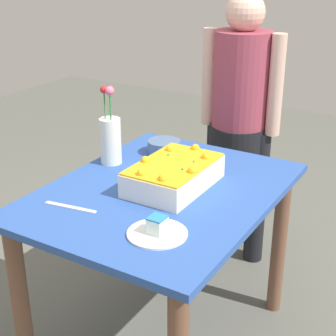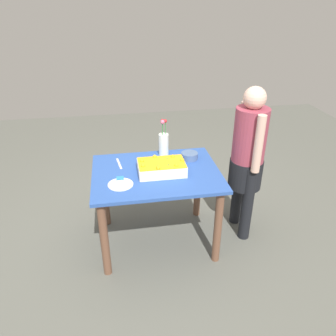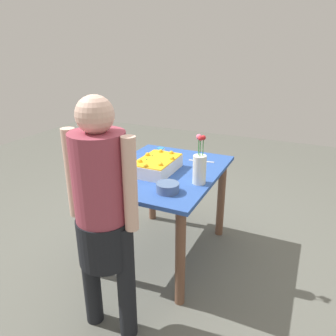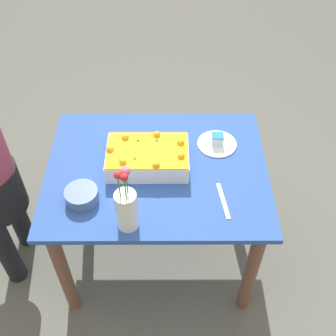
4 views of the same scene
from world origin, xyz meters
name	(u,v)px [view 2 (image 2 of 4)]	position (x,y,z in m)	size (l,w,h in m)	color
ground_plane	(157,240)	(0.00, 0.00, 0.00)	(8.00, 8.00, 0.00)	#5D5E55
dining_table	(156,186)	(0.00, 0.00, 0.63)	(1.13, 0.87, 0.77)	#2D53A3
sheet_cake	(162,167)	(0.05, -0.03, 0.83)	(0.41, 0.26, 0.13)	white
serving_plate_with_slice	(120,183)	(-0.32, -0.18, 0.79)	(0.21, 0.21, 0.07)	white
cake_knife	(119,164)	(-0.32, 0.21, 0.78)	(0.22, 0.02, 0.00)	silver
flower_vase	(164,143)	(0.12, 0.35, 0.90)	(0.10, 0.10, 0.36)	white
fruit_bowl	(189,156)	(0.35, 0.20, 0.81)	(0.16, 0.16, 0.06)	slate
person_standing	(248,155)	(0.86, 0.04, 0.85)	(0.31, 0.45, 1.49)	black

